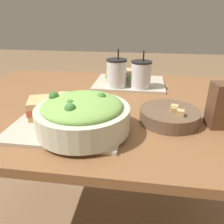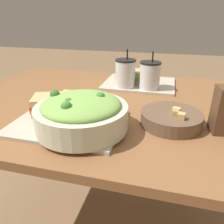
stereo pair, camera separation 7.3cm
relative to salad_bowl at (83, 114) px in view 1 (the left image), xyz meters
The scene contains 11 objects.
ground_plane 0.88m from the salad_bowl, 88.85° to the left, with size 12.00×12.00×0.00m, color #846647.
dining_table 0.32m from the salad_bowl, 88.85° to the left, with size 1.32×0.96×0.77m.
tray_near 0.09m from the salad_bowl, 153.15° to the left, with size 0.37×0.29×0.01m.
tray_far 0.56m from the salad_bowl, 78.70° to the left, with size 0.37×0.29×0.01m.
salad_bowl is the anchor object (origin of this frame).
soup_bowl 0.30m from the salad_bowl, 22.48° to the left, with size 0.21×0.21×0.07m.
sandwich_near 0.18m from the salad_bowl, 153.07° to the left, with size 0.15×0.14×0.06m.
baguette_near 0.15m from the salad_bowl, 110.55° to the left, with size 0.14×0.08×0.07m.
sandwich_far 0.55m from the salad_bowl, 83.76° to the left, with size 0.16×0.14×0.06m.
drink_cup_dark 0.46m from the salad_bowl, 83.93° to the left, with size 0.10×0.10×0.18m.
drink_cup_red 0.49m from the salad_bowl, 69.77° to the left, with size 0.10×0.10×0.18m.
Camera 1 is at (0.17, -0.87, 1.12)m, focal length 35.00 mm.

